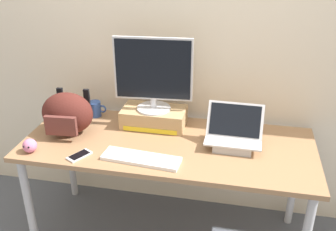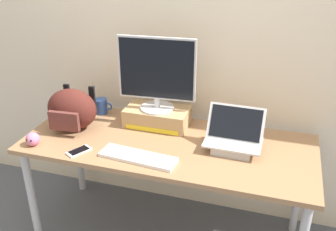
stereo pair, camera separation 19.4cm
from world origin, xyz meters
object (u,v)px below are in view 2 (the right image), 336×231
toner_box_yellow (157,117)px  messenger_backpack (72,109)px  plush_toy (33,139)px  desktop_monitor (157,74)px  external_keyboard (138,157)px  cell_phone (79,151)px  coffee_mug (102,106)px  open_laptop (233,142)px

toner_box_yellow → messenger_backpack: (-0.50, -0.20, 0.07)m
messenger_backpack → plush_toy: messenger_backpack is taller
desktop_monitor → external_keyboard: (0.03, -0.43, -0.34)m
desktop_monitor → external_keyboard: bearing=-90.7°
cell_phone → plush_toy: 0.30m
desktop_monitor → coffee_mug: desktop_monitor is taller
desktop_monitor → messenger_backpack: (-0.50, -0.20, -0.22)m
coffee_mug → messenger_backpack: bearing=-106.6°
toner_box_yellow → desktop_monitor: (0.00, -0.00, 0.29)m
toner_box_yellow → external_keyboard: bearing=-86.2°
cell_phone → desktop_monitor: bearing=84.0°
external_keyboard → plush_toy: (-0.65, -0.04, 0.03)m
external_keyboard → plush_toy: size_ratio=5.51×
toner_box_yellow → open_laptop: open_laptop is taller
toner_box_yellow → coffee_mug: bearing=172.7°
messenger_backpack → cell_phone: bearing=-60.1°
coffee_mug → plush_toy: size_ratio=1.54×
toner_box_yellow → plush_toy: (-0.62, -0.47, -0.02)m
toner_box_yellow → plush_toy: size_ratio=4.98×
desktop_monitor → cell_phone: bearing=-129.9°
cell_phone → messenger_backpack: bearing=153.6°
external_keyboard → open_laptop: bearing=32.7°
open_laptop → messenger_backpack: bearing=-177.2°
coffee_mug → plush_toy: (-0.20, -0.52, -0.01)m
toner_box_yellow → external_keyboard: toner_box_yellow is taller
coffee_mug → open_laptop: bearing=-13.2°
toner_box_yellow → desktop_monitor: 0.29m
messenger_backpack → cell_phone: (0.18, -0.26, -0.13)m
external_keyboard → messenger_backpack: size_ratio=1.35×
external_keyboard → cell_phone: 0.36m
desktop_monitor → cell_phone: (-0.33, -0.46, -0.35)m
open_laptop → messenger_backpack: size_ratio=0.98×
toner_box_yellow → cell_phone: (-0.33, -0.46, -0.05)m
desktop_monitor → plush_toy: desktop_monitor is taller
external_keyboard → desktop_monitor: bearing=98.7°
messenger_backpack → plush_toy: 0.31m
desktop_monitor → cell_phone: 0.66m
toner_box_yellow → coffee_mug: 0.43m
toner_box_yellow → plush_toy: bearing=-143.0°
open_laptop → messenger_backpack: 1.03m
desktop_monitor → open_laptop: desktop_monitor is taller
desktop_monitor → plush_toy: (-0.62, -0.47, -0.31)m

